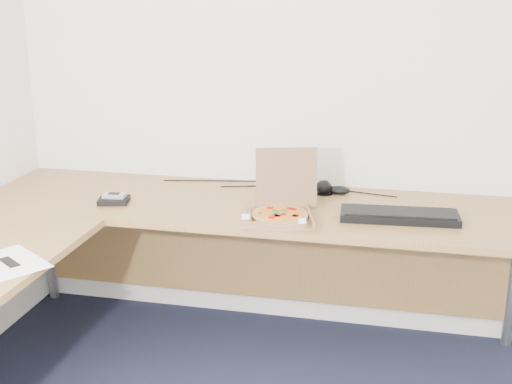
% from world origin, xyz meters
% --- Properties ---
extents(room_shell, '(3.50, 3.50, 2.50)m').
position_xyz_m(room_shell, '(0.00, 0.00, 1.25)').
color(room_shell, silver).
rests_on(room_shell, ground).
extents(desk, '(2.50, 2.20, 0.73)m').
position_xyz_m(desk, '(-0.82, 0.97, 0.70)').
color(desk, olive).
rests_on(desk, ground).
extents(pizza_box, '(0.26, 0.31, 0.27)m').
position_xyz_m(pizza_box, '(-0.33, 1.22, 0.76)').
color(pizza_box, '#906646').
rests_on(pizza_box, desk).
extents(drinking_glass, '(0.06, 0.06, 0.11)m').
position_xyz_m(drinking_glass, '(-0.38, 1.49, 0.79)').
color(drinking_glass, white).
rests_on(drinking_glass, desk).
extents(keyboard, '(0.50, 0.21, 0.03)m').
position_xyz_m(keyboard, '(0.16, 1.32, 0.75)').
color(keyboard, black).
rests_on(keyboard, desk).
extents(mouse, '(0.11, 0.07, 0.04)m').
position_xyz_m(mouse, '(-0.13, 1.62, 0.75)').
color(mouse, black).
rests_on(mouse, desk).
extents(wallet, '(0.15, 0.14, 0.02)m').
position_xyz_m(wallet, '(-1.10, 1.27, 0.74)').
color(wallet, black).
rests_on(wallet, desk).
extents(phone, '(0.10, 0.06, 0.02)m').
position_xyz_m(phone, '(-1.10, 1.27, 0.76)').
color(phone, '#B2B5BA').
rests_on(phone, wallet).
extents(paper_sheet, '(0.35, 0.33, 0.00)m').
position_xyz_m(paper_sheet, '(-1.18, 0.54, 0.73)').
color(paper_sheet, white).
rests_on(paper_sheet, desk).
extents(dome_speaker, '(0.08, 0.08, 0.07)m').
position_xyz_m(dome_speaker, '(-0.20, 1.61, 0.77)').
color(dome_speaker, black).
rests_on(dome_speaker, desk).
extents(cable_bundle, '(0.55, 0.11, 0.01)m').
position_xyz_m(cable_bundle, '(-0.46, 1.68, 0.73)').
color(cable_bundle, black).
rests_on(cable_bundle, desk).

